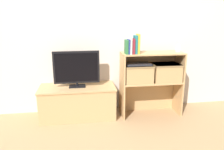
# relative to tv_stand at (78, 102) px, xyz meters

# --- Properties ---
(ground_plane) EXTENTS (16.00, 16.00, 0.00)m
(ground_plane) POSITION_rel_tv_stand_xyz_m (0.48, -0.23, -0.22)
(ground_plane) COLOR #A37F56
(wall_back) EXTENTS (10.00, 0.05, 2.40)m
(wall_back) POSITION_rel_tv_stand_xyz_m (0.48, 0.26, 0.98)
(wall_back) COLOR beige
(wall_back) RESTS_ON ground_plane
(tv_stand) EXTENTS (1.04, 0.47, 0.45)m
(tv_stand) POSITION_rel_tv_stand_xyz_m (0.00, 0.00, 0.00)
(tv_stand) COLOR tan
(tv_stand) RESTS_ON ground_plane
(tv) EXTENTS (0.62, 0.14, 0.50)m
(tv) POSITION_rel_tv_stand_xyz_m (-0.00, -0.00, 0.49)
(tv) COLOR black
(tv) RESTS_ON tv_stand
(bookshelf_lower_tier) EXTENTS (0.85, 0.34, 0.50)m
(bookshelf_lower_tier) POSITION_rel_tv_stand_xyz_m (1.04, 0.00, 0.09)
(bookshelf_lower_tier) COLOR tan
(bookshelf_lower_tier) RESTS_ON ground_plane
(bookshelf_upper_tier) EXTENTS (0.85, 0.34, 0.41)m
(bookshelf_upper_tier) POSITION_rel_tv_stand_xyz_m (1.04, 0.00, 0.54)
(bookshelf_upper_tier) COLOR tan
(bookshelf_upper_tier) RESTS_ON bookshelf_lower_tier
(book_forest) EXTENTS (0.03, 0.13, 0.18)m
(book_forest) POSITION_rel_tv_stand_xyz_m (0.66, -0.12, 0.78)
(book_forest) COLOR #286638
(book_forest) RESTS_ON bookshelf_upper_tier
(book_navy) EXTENTS (0.02, 0.12, 0.19)m
(book_navy) POSITION_rel_tv_stand_xyz_m (0.69, -0.12, 0.78)
(book_navy) COLOR navy
(book_navy) RESTS_ON bookshelf_upper_tier
(book_ivory) EXTENTS (0.02, 0.14, 0.25)m
(book_ivory) POSITION_rel_tv_stand_xyz_m (0.71, -0.12, 0.81)
(book_ivory) COLOR silver
(book_ivory) RESTS_ON bookshelf_upper_tier
(book_maroon) EXTENTS (0.03, 0.16, 0.20)m
(book_maroon) POSITION_rel_tv_stand_xyz_m (0.74, -0.12, 0.79)
(book_maroon) COLOR maroon
(book_maroon) RESTS_ON bookshelf_upper_tier
(book_teal) EXTENTS (0.03, 0.12, 0.24)m
(book_teal) POSITION_rel_tv_stand_xyz_m (0.78, -0.12, 0.80)
(book_teal) COLOR #1E7075
(book_teal) RESTS_ON bookshelf_upper_tier
(book_mustard) EXTENTS (0.03, 0.13, 0.26)m
(book_mustard) POSITION_rel_tv_stand_xyz_m (0.81, -0.12, 0.81)
(book_mustard) COLOR gold
(book_mustard) RESTS_ON bookshelf_upper_tier
(baby_monitor) EXTENTS (0.05, 0.03, 0.12)m
(baby_monitor) POSITION_rel_tv_stand_xyz_m (1.40, -0.06, 0.73)
(baby_monitor) COLOR white
(baby_monitor) RESTS_ON bookshelf_upper_tier
(storage_basket_left) EXTENTS (0.38, 0.30, 0.25)m
(storage_basket_left) POSITION_rel_tv_stand_xyz_m (0.83, -0.07, 0.41)
(storage_basket_left) COLOR tan
(storage_basket_left) RESTS_ON bookshelf_lower_tier
(storage_basket_right) EXTENTS (0.38, 0.30, 0.25)m
(storage_basket_right) POSITION_rel_tv_stand_xyz_m (1.24, -0.07, 0.41)
(storage_basket_right) COLOR tan
(storage_basket_right) RESTS_ON bookshelf_lower_tier
(laptop) EXTENTS (0.34, 0.22, 0.02)m
(laptop) POSITION_rel_tv_stand_xyz_m (0.83, -0.07, 0.53)
(laptop) COLOR #2D2D33
(laptop) RESTS_ON storage_basket_left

